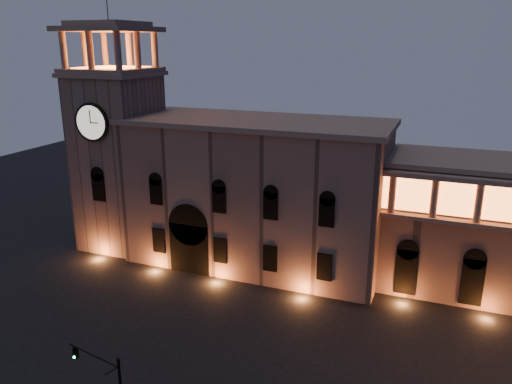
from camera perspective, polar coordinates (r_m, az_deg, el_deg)
ground at (r=44.53m, az=-8.34°, el=-19.20°), size 160.00×160.00×0.00m
government_building at (r=59.37m, az=-0.07°, el=-0.13°), size 30.80×12.80×17.60m
clock_tower at (r=66.42m, az=-15.40°, el=4.41°), size 9.80×9.80×32.40m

